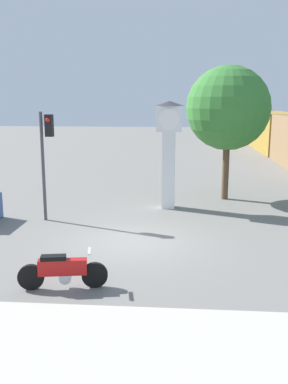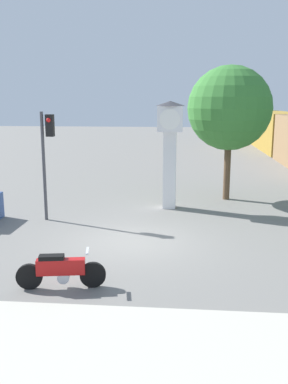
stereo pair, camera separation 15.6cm
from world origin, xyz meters
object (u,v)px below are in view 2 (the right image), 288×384
at_px(street_tree, 230,108).
at_px(motorcycle, 61,270).
at_px(traffic_light, 47,146).
at_px(clock_tower, 170,138).

bearing_deg(street_tree, motorcycle, -116.06).
height_order(traffic_light, street_tree, street_tree).
height_order(motorcycle, traffic_light, traffic_light).
bearing_deg(street_tree, clock_tower, -144.22).
xyz_separation_m(motorcycle, clock_tower, (2.35, 8.19, 2.50)).
height_order(clock_tower, traffic_light, clock_tower).
relative_size(clock_tower, traffic_light, 1.09).
bearing_deg(traffic_light, street_tree, 30.56).
bearing_deg(motorcycle, clock_tower, 64.51).
xyz_separation_m(clock_tower, street_tree, (2.56, 1.85, 1.16)).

